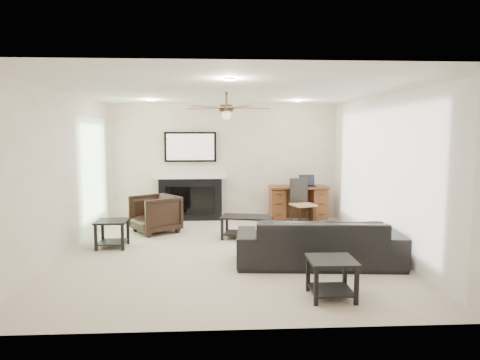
{
  "coord_description": "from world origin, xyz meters",
  "views": [
    {
      "loc": [
        -0.16,
        -6.62,
        1.83
      ],
      "look_at": [
        0.23,
        0.45,
        1.09
      ],
      "focal_mm": 32.0,
      "sensor_mm": 36.0,
      "label": 1
    }
  ],
  "objects_px": {
    "coffee_table": "(247,227)",
    "fireplace_unit": "(190,176)",
    "sofa": "(318,241)",
    "desk": "(298,204)",
    "armchair": "(155,214)"
  },
  "relations": [
    {
      "from": "coffee_table",
      "to": "fireplace_unit",
      "type": "height_order",
      "value": "fireplace_unit"
    },
    {
      "from": "sofa",
      "to": "coffee_table",
      "type": "distance_m",
      "value": 1.84
    },
    {
      "from": "sofa",
      "to": "desk",
      "type": "bearing_deg",
      "value": -90.66
    },
    {
      "from": "sofa",
      "to": "armchair",
      "type": "bearing_deg",
      "value": -34.93
    },
    {
      "from": "armchair",
      "to": "coffee_table",
      "type": "xyz_separation_m",
      "value": [
        1.7,
        -0.55,
        -0.16
      ]
    },
    {
      "from": "sofa",
      "to": "coffee_table",
      "type": "bearing_deg",
      "value": -55.99
    },
    {
      "from": "coffee_table",
      "to": "desk",
      "type": "height_order",
      "value": "desk"
    },
    {
      "from": "desk",
      "to": "armchair",
      "type": "bearing_deg",
      "value": -163.12
    },
    {
      "from": "fireplace_unit",
      "to": "desk",
      "type": "relative_size",
      "value": 1.57
    },
    {
      "from": "armchair",
      "to": "fireplace_unit",
      "type": "distance_m",
      "value": 1.45
    },
    {
      "from": "sofa",
      "to": "coffee_table",
      "type": "relative_size",
      "value": 2.56
    },
    {
      "from": "coffee_table",
      "to": "desk",
      "type": "distance_m",
      "value": 1.86
    },
    {
      "from": "sofa",
      "to": "desk",
      "type": "relative_size",
      "value": 1.89
    },
    {
      "from": "coffee_table",
      "to": "desk",
      "type": "relative_size",
      "value": 0.74
    },
    {
      "from": "coffee_table",
      "to": "desk",
      "type": "bearing_deg",
      "value": 63.21
    }
  ]
}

